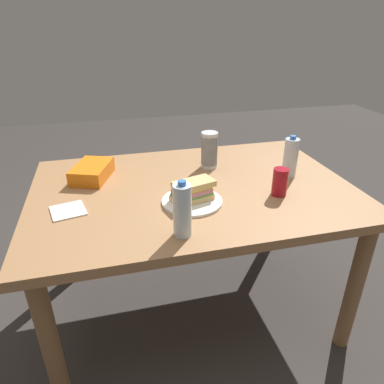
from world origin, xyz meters
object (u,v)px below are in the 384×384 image
paper_plate (192,201)px  water_bottle_spare (290,157)px  soda_can_red (280,182)px  sandwich (193,191)px  plastic_cup_stack (209,150)px  chip_bag (92,171)px  dining_table (193,204)px  water_bottle_tall (182,210)px

paper_plate → water_bottle_spare: size_ratio=1.25×
soda_can_red → water_bottle_spare: size_ratio=0.60×
paper_plate → sandwich: (0.00, 0.00, 0.05)m
plastic_cup_stack → paper_plate: bearing=-117.0°
soda_can_red → chip_bag: (-0.79, 0.38, -0.03)m
dining_table → sandwich: sandwich is taller
soda_can_red → water_bottle_spare: 0.22m
soda_can_red → sandwich: bearing=176.4°
dining_table → plastic_cup_stack: plastic_cup_stack is taller
soda_can_red → plastic_cup_stack: 0.43m
dining_table → soda_can_red: soda_can_red is taller
soda_can_red → plastic_cup_stack: (-0.21, 0.37, 0.03)m
chip_bag → soda_can_red: bearing=-95.1°
dining_table → plastic_cup_stack: size_ratio=7.84×
water_bottle_spare → paper_plate: bearing=-163.8°
dining_table → plastic_cup_stack: bearing=55.8°
soda_can_red → water_bottle_tall: bearing=-157.0°
paper_plate → plastic_cup_stack: (0.18, 0.35, 0.09)m
water_bottle_tall → chip_bag: bearing=118.3°
soda_can_red → plastic_cup_stack: plastic_cup_stack is taller
plastic_cup_stack → water_bottle_spare: 0.40m
soda_can_red → water_bottle_tall: 0.52m
sandwich → dining_table: bearing=75.1°
soda_can_red → chip_bag: size_ratio=0.53×
soda_can_red → water_bottle_tall: size_ratio=0.57×
sandwich → water_bottle_spare: water_bottle_spare is taller
water_bottle_tall → water_bottle_spare: (0.62, 0.38, -0.00)m
paper_plate → sandwich: size_ratio=1.29×
sandwich → soda_can_red: soda_can_red is taller
water_bottle_tall → plastic_cup_stack: water_bottle_tall is taller
dining_table → water_bottle_spare: (0.48, 0.00, 0.19)m
dining_table → water_bottle_tall: bearing=-109.7°
dining_table → chip_bag: (-0.45, 0.21, 0.13)m
sandwich → chip_bag: sandwich is taller
dining_table → water_bottle_spare: 0.52m
chip_bag → water_bottle_spare: (0.93, -0.20, 0.06)m
plastic_cup_stack → water_bottle_spare: (0.34, -0.20, 0.00)m
water_bottle_tall → water_bottle_spare: size_ratio=1.05×
dining_table → chip_bag: size_ratio=6.31×
water_bottle_spare → plastic_cup_stack: bearing=149.7°
paper_plate → water_bottle_spare: bearing=16.2°
sandwich → plastic_cup_stack: plastic_cup_stack is taller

